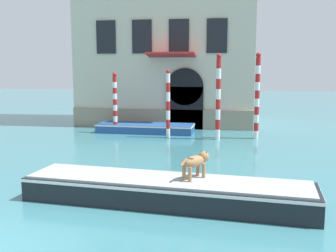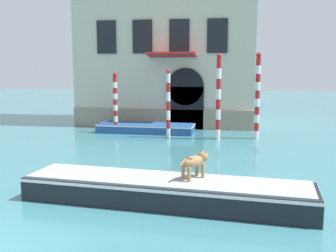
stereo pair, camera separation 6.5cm
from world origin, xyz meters
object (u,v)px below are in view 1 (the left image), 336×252
at_px(dog_on_deck, 196,161).
at_px(boat_moored_near_palazzo, 146,128).
at_px(boat_foreground, 167,190).
at_px(mooring_pole_0, 257,96).
at_px(mooring_pole_1, 115,103).
at_px(mooring_pole_2, 218,97).
at_px(mooring_pole_3, 168,104).

bearing_deg(dog_on_deck, boat_moored_near_palazzo, 55.30).
relative_size(boat_foreground, mooring_pole_0, 1.81).
height_order(mooring_pole_1, mooring_pole_2, mooring_pole_2).
relative_size(boat_foreground, boat_moored_near_palazzo, 1.45).
xyz_separation_m(boat_moored_near_palazzo, mooring_pole_2, (4.34, -1.65, 2.04)).
relative_size(mooring_pole_0, mooring_pole_2, 1.01).
bearing_deg(mooring_pole_0, mooring_pole_1, 175.21).
height_order(dog_on_deck, mooring_pole_3, mooring_pole_3).
xyz_separation_m(dog_on_deck, boat_moored_near_palazzo, (-4.03, 11.93, -0.95)).
xyz_separation_m(mooring_pole_1, mooring_pole_2, (6.06, -1.21, 0.51)).
bearing_deg(boat_moored_near_palazzo, boat_foreground, -73.32).
bearing_deg(boat_foreground, mooring_pole_3, 104.17).
height_order(dog_on_deck, boat_moored_near_palazzo, dog_on_deck).
relative_size(mooring_pole_0, mooring_pole_1, 1.30).
distance_m(mooring_pole_1, mooring_pole_3, 3.52).
relative_size(dog_on_deck, mooring_pole_0, 0.21).
bearing_deg(mooring_pole_3, mooring_pole_2, -2.25).
height_order(dog_on_deck, mooring_pole_1, mooring_pole_1).
xyz_separation_m(dog_on_deck, mooring_pole_3, (-2.42, 10.39, 0.66)).
relative_size(boat_moored_near_palazzo, mooring_pole_2, 1.26).
height_order(mooring_pole_1, mooring_pole_3, mooring_pole_3).
xyz_separation_m(boat_foreground, mooring_pole_3, (-1.60, 10.54, 1.50)).
distance_m(mooring_pole_1, mooring_pole_2, 6.20).
bearing_deg(mooring_pole_0, mooring_pole_3, -174.99).
distance_m(boat_foreground, mooring_pole_3, 10.76).
bearing_deg(dog_on_deck, mooring_pole_1, 63.24).
bearing_deg(mooring_pole_3, mooring_pole_1, 161.75).
bearing_deg(mooring_pole_0, boat_foreground, -106.25).
height_order(dog_on_deck, mooring_pole_0, mooring_pole_0).
distance_m(boat_foreground, dog_on_deck, 1.18).
distance_m(mooring_pole_0, mooring_pole_2, 2.13).
distance_m(boat_foreground, mooring_pole_2, 10.67).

